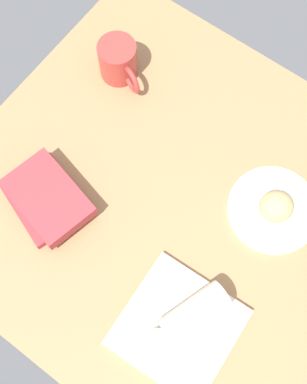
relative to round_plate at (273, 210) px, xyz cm
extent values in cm
cube|color=#9E754C|center=(-12.34, -11.36, -2.70)|extent=(110.00, 90.00, 4.00)
cylinder|color=white|center=(0.00, 0.00, 0.00)|extent=(20.51, 20.51, 1.40)
ellipsoid|color=tan|center=(0.12, -0.40, 3.54)|extent=(10.49, 10.51, 5.68)
cube|color=silver|center=(-2.47, -33.37, 0.10)|extent=(23.72, 23.72, 1.60)
cylinder|color=silver|center=(-3.88, -38.28, 2.06)|extent=(5.40, 5.40, 2.32)
cylinder|color=#CC5A2B|center=(-3.88, -38.28, 2.92)|extent=(4.43, 4.43, 0.40)
cylinder|color=beige|center=(-1.35, -29.44, 3.96)|extent=(10.52, 15.50, 6.12)
cube|color=#A53338|center=(-42.66, -28.43, 0.47)|extent=(21.22, 18.77, 2.34)
cube|color=#A53338|center=(-41.26, -28.09, 3.43)|extent=(21.28, 16.72, 3.57)
cylinder|color=#B23833|center=(-49.90, 8.40, 4.33)|extent=(9.25, 9.25, 10.06)
cylinder|color=olive|center=(-49.90, 8.40, 8.76)|extent=(7.59, 7.59, 0.40)
torus|color=#B23833|center=(-44.12, 5.93, 4.33)|extent=(7.13, 3.95, 7.24)
camera|label=1|loc=(-2.29, -42.24, 106.62)|focal=46.62mm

